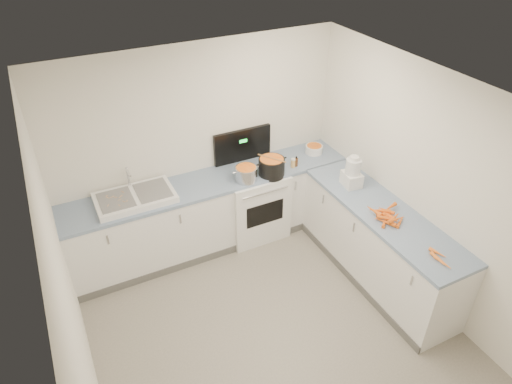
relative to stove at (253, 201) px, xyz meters
name	(u,v)px	position (x,y,z in m)	size (l,w,h in m)	color
floor	(278,338)	(-0.55, -1.69, -0.47)	(3.50, 4.00, 0.00)	gray
ceiling	(287,113)	(-0.55, -1.69, 2.03)	(3.50, 4.00, 0.00)	silver
wall_back	(200,147)	(-0.55, 0.31, 0.78)	(3.50, 2.50, 0.00)	silver
wall_left	(73,316)	(-2.30, -1.69, 0.78)	(4.00, 2.50, 0.00)	silver
wall_right	(432,194)	(1.20, -1.69, 0.78)	(4.00, 2.50, 0.00)	silver
counter_back	(213,212)	(-0.55, 0.01, 0.00)	(3.50, 0.62, 0.94)	white
counter_right	(378,244)	(0.90, -1.39, 0.00)	(0.62, 2.20, 0.94)	white
stove	(253,201)	(0.00, 0.00, 0.00)	(0.76, 0.65, 1.36)	white
sink	(135,197)	(-1.45, 0.02, 0.50)	(0.86, 0.52, 0.31)	white
steel_pot	(246,175)	(-0.17, -0.16, 0.54)	(0.26, 0.26, 0.19)	silver
black_pot	(272,167)	(0.17, -0.17, 0.56)	(0.32, 0.32, 0.23)	black
wooden_spoon	(272,158)	(0.17, -0.17, 0.68)	(0.02, 0.02, 0.38)	#AD7A47
mixing_bowl	(314,149)	(0.91, 0.04, 0.52)	(0.22, 0.22, 0.10)	white
extract_bottle	(296,162)	(0.53, -0.15, 0.52)	(0.04, 0.04, 0.11)	#593319
spice_jar	(293,163)	(0.48, -0.15, 0.52)	(0.06, 0.06, 0.10)	#E5B266
food_processor	(352,173)	(0.88, -0.81, 0.63)	(0.21, 0.25, 0.38)	white
carrot_pile	(386,216)	(0.82, -1.49, 0.50)	(0.37, 0.40, 0.09)	orange
peeled_carrots	(439,258)	(0.85, -2.22, 0.49)	(0.13, 0.30, 0.04)	orange
peelings	(117,198)	(-1.64, 0.04, 0.54)	(0.23, 0.29, 0.01)	tan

